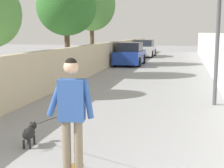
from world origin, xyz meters
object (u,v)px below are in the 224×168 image
at_px(person_skateboarder, 72,107).
at_px(car_near, 130,55).
at_px(dog, 30,133).
at_px(car_far, 145,49).
at_px(lamp_post, 219,7).
at_px(tree_left_mid, 66,7).
at_px(tree_left_far, 92,5).

relative_size(person_skateboarder, car_near, 0.44).
xyz_separation_m(person_skateboarder, dog, (1.19, 1.32, -0.84)).
xyz_separation_m(dog, car_far, (24.60, 0.81, 0.44)).
distance_m(lamp_post, dog, 6.60).
relative_size(tree_left_mid, lamp_post, 1.13).
xyz_separation_m(tree_left_mid, lamp_post, (-5.13, -6.68, -0.50)).
distance_m(lamp_post, person_skateboarder, 6.63).
bearing_deg(person_skateboarder, lamp_post, -23.27).
xyz_separation_m(person_skateboarder, car_near, (17.67, 2.12, -0.40)).
distance_m(tree_left_far, person_skateboarder, 17.84).
xyz_separation_m(dog, car_near, (16.47, 0.81, 0.44)).
distance_m(person_skateboarder, car_far, 25.89).
bearing_deg(person_skateboarder, tree_left_far, 15.22).
bearing_deg(tree_left_mid, lamp_post, -127.51).
distance_m(dog, car_near, 16.50).
height_order(dog, car_near, car_near).
height_order(tree_left_mid, tree_left_far, tree_left_far).
xyz_separation_m(tree_left_mid, car_far, (14.81, -2.04, -2.73)).
xyz_separation_m(tree_left_far, car_near, (0.68, -2.50, -3.31)).
xyz_separation_m(tree_left_mid, tree_left_far, (6.00, 0.46, 0.58)).
bearing_deg(tree_left_far, car_far, -15.80).
bearing_deg(dog, person_skateboarder, -132.25).
xyz_separation_m(car_near, car_far, (8.13, 0.00, 0.00)).
relative_size(lamp_post, dog, 2.86).
bearing_deg(tree_left_mid, car_near, -16.94).
distance_m(lamp_post, car_far, 20.60).
bearing_deg(lamp_post, car_far, 13.11).
height_order(tree_left_mid, lamp_post, tree_left_mid).
distance_m(tree_left_far, dog, 16.56).
relative_size(tree_left_mid, tree_left_far, 0.84).
bearing_deg(tree_left_far, lamp_post, -147.31).
bearing_deg(car_far, lamp_post, -166.89).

